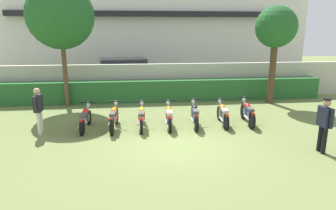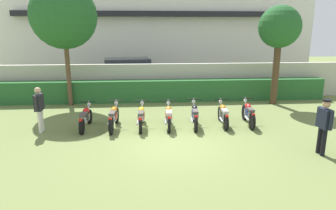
{
  "view_description": "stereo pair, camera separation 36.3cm",
  "coord_description": "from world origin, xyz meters",
  "px_view_note": "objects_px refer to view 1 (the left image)",
  "views": [
    {
      "loc": [
        -1.26,
        -9.02,
        3.63
      ],
      "look_at": [
        0.0,
        2.14,
        0.78
      ],
      "focal_mm": 32.16,
      "sensor_mm": 36.0,
      "label": 1
    },
    {
      "loc": [
        -0.9,
        -9.06,
        3.63
      ],
      "look_at": [
        0.0,
        2.14,
        0.78
      ],
      "focal_mm": 32.16,
      "sensor_mm": 36.0,
      "label": 2
    }
  ],
  "objects_px": {
    "motorcycle_in_row_0": "(85,118)",
    "motorcycle_in_row_4": "(195,115)",
    "motorcycle_in_row_5": "(223,114)",
    "motorcycle_in_row_6": "(248,113)",
    "tree_near_inspector": "(60,16)",
    "motorcycle_in_row_2": "(142,117)",
    "motorcycle_in_row_3": "(169,116)",
    "officer_0": "(325,121)",
    "parked_car": "(126,74)",
    "inspector_person": "(38,107)",
    "tree_far_side": "(276,29)",
    "motorcycle_in_row_1": "(114,117)"
  },
  "relations": [
    {
      "from": "motorcycle_in_row_6",
      "to": "inspector_person",
      "type": "relative_size",
      "value": 1.13
    },
    {
      "from": "motorcycle_in_row_0",
      "to": "motorcycle_in_row_4",
      "type": "bearing_deg",
      "value": -87.48
    },
    {
      "from": "parked_car",
      "to": "motorcycle_in_row_5",
      "type": "distance_m",
      "value": 8.55
    },
    {
      "from": "motorcycle_in_row_2",
      "to": "motorcycle_in_row_6",
      "type": "relative_size",
      "value": 1.03
    },
    {
      "from": "motorcycle_in_row_2",
      "to": "motorcycle_in_row_6",
      "type": "xyz_separation_m",
      "value": [
        4.14,
        0.05,
        0.02
      ]
    },
    {
      "from": "parked_car",
      "to": "motorcycle_in_row_3",
      "type": "distance_m",
      "value": 7.9
    },
    {
      "from": "motorcycle_in_row_3",
      "to": "motorcycle_in_row_6",
      "type": "relative_size",
      "value": 0.96
    },
    {
      "from": "motorcycle_in_row_0",
      "to": "motorcycle_in_row_1",
      "type": "distance_m",
      "value": 1.05
    },
    {
      "from": "motorcycle_in_row_3",
      "to": "officer_0",
      "type": "height_order",
      "value": "officer_0"
    },
    {
      "from": "tree_far_side",
      "to": "motorcycle_in_row_3",
      "type": "xyz_separation_m",
      "value": [
        -5.5,
        -3.27,
        -3.2
      ]
    },
    {
      "from": "tree_near_inspector",
      "to": "motorcycle_in_row_2",
      "type": "bearing_deg",
      "value": -47.0
    },
    {
      "from": "motorcycle_in_row_6",
      "to": "officer_0",
      "type": "height_order",
      "value": "officer_0"
    },
    {
      "from": "tree_far_side",
      "to": "motorcycle_in_row_6",
      "type": "distance_m",
      "value": 5.1
    },
    {
      "from": "parked_car",
      "to": "motorcycle_in_row_0",
      "type": "xyz_separation_m",
      "value": [
        -1.33,
        -7.63,
        -0.5
      ]
    },
    {
      "from": "tree_near_inspector",
      "to": "motorcycle_in_row_4",
      "type": "distance_m",
      "value": 7.62
    },
    {
      "from": "motorcycle_in_row_4",
      "to": "motorcycle_in_row_6",
      "type": "height_order",
      "value": "motorcycle_in_row_6"
    },
    {
      "from": "motorcycle_in_row_4",
      "to": "officer_0",
      "type": "relative_size",
      "value": 1.16
    },
    {
      "from": "motorcycle_in_row_3",
      "to": "officer_0",
      "type": "bearing_deg",
      "value": -120.94
    },
    {
      "from": "motorcycle_in_row_5",
      "to": "motorcycle_in_row_6",
      "type": "distance_m",
      "value": 1.0
    },
    {
      "from": "motorcycle_in_row_6",
      "to": "inspector_person",
      "type": "distance_m",
      "value": 7.76
    },
    {
      "from": "motorcycle_in_row_4",
      "to": "inspector_person",
      "type": "relative_size",
      "value": 1.17
    },
    {
      "from": "motorcycle_in_row_1",
      "to": "parked_car",
      "type": "bearing_deg",
      "value": 1.56
    },
    {
      "from": "tree_far_side",
      "to": "motorcycle_in_row_2",
      "type": "xyz_separation_m",
      "value": [
        -6.53,
        -3.23,
        -3.2
      ]
    },
    {
      "from": "inspector_person",
      "to": "motorcycle_in_row_5",
      "type": "bearing_deg",
      "value": 2.32
    },
    {
      "from": "motorcycle_in_row_6",
      "to": "tree_near_inspector",
      "type": "bearing_deg",
      "value": 69.62
    },
    {
      "from": "motorcycle_in_row_6",
      "to": "motorcycle_in_row_5",
      "type": "bearing_deg",
      "value": 95.58
    },
    {
      "from": "tree_near_inspector",
      "to": "parked_car",
      "type": "bearing_deg",
      "value": 55.2
    },
    {
      "from": "tree_far_side",
      "to": "inspector_person",
      "type": "distance_m",
      "value": 11.03
    },
    {
      "from": "motorcycle_in_row_6",
      "to": "motorcycle_in_row_3",
      "type": "bearing_deg",
      "value": 96.91
    },
    {
      "from": "tree_near_inspector",
      "to": "motorcycle_in_row_2",
      "type": "relative_size",
      "value": 2.99
    },
    {
      "from": "motorcycle_in_row_5",
      "to": "motorcycle_in_row_6",
      "type": "relative_size",
      "value": 0.96
    },
    {
      "from": "tree_far_side",
      "to": "motorcycle_in_row_4",
      "type": "bearing_deg",
      "value": -144.38
    },
    {
      "from": "motorcycle_in_row_5",
      "to": "inspector_person",
      "type": "bearing_deg",
      "value": 96.06
    },
    {
      "from": "tree_far_side",
      "to": "motorcycle_in_row_3",
      "type": "height_order",
      "value": "tree_far_side"
    },
    {
      "from": "motorcycle_in_row_0",
      "to": "motorcycle_in_row_5",
      "type": "distance_m",
      "value": 5.21
    },
    {
      "from": "motorcycle_in_row_4",
      "to": "motorcycle_in_row_5",
      "type": "distance_m",
      "value": 1.12
    },
    {
      "from": "motorcycle_in_row_2",
      "to": "motorcycle_in_row_4",
      "type": "distance_m",
      "value": 2.03
    },
    {
      "from": "motorcycle_in_row_2",
      "to": "motorcycle_in_row_6",
      "type": "distance_m",
      "value": 4.14
    },
    {
      "from": "parked_car",
      "to": "motorcycle_in_row_1",
      "type": "height_order",
      "value": "parked_car"
    },
    {
      "from": "motorcycle_in_row_4",
      "to": "motorcycle_in_row_6",
      "type": "xyz_separation_m",
      "value": [
        2.11,
        0.04,
        0.0
      ]
    },
    {
      "from": "motorcycle_in_row_4",
      "to": "motorcycle_in_row_5",
      "type": "height_order",
      "value": "motorcycle_in_row_4"
    },
    {
      "from": "tree_near_inspector",
      "to": "motorcycle_in_row_3",
      "type": "relative_size",
      "value": 3.17
    },
    {
      "from": "motorcycle_in_row_0",
      "to": "motorcycle_in_row_3",
      "type": "height_order",
      "value": "motorcycle_in_row_3"
    },
    {
      "from": "tree_near_inspector",
      "to": "motorcycle_in_row_5",
      "type": "distance_m",
      "value": 8.45
    },
    {
      "from": "tree_far_side",
      "to": "motorcycle_in_row_5",
      "type": "height_order",
      "value": "tree_far_side"
    },
    {
      "from": "motorcycle_in_row_6",
      "to": "motorcycle_in_row_2",
      "type": "bearing_deg",
      "value": 96.03
    },
    {
      "from": "tree_near_inspector",
      "to": "motorcycle_in_row_5",
      "type": "relative_size",
      "value": 3.19
    },
    {
      "from": "tree_near_inspector",
      "to": "motorcycle_in_row_6",
      "type": "height_order",
      "value": "tree_near_inspector"
    },
    {
      "from": "motorcycle_in_row_3",
      "to": "tree_near_inspector",
      "type": "bearing_deg",
      "value": 53.16
    },
    {
      "from": "inspector_person",
      "to": "tree_far_side",
      "type": "bearing_deg",
      "value": 18.88
    }
  ]
}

